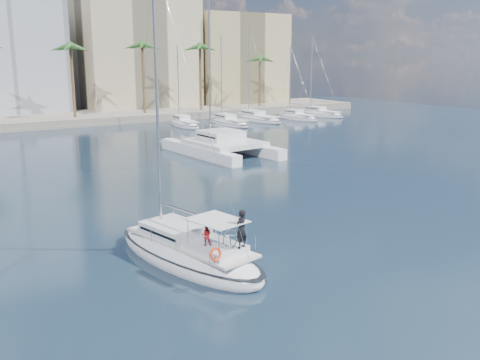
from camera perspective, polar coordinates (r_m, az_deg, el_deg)
ground at (r=29.99m, az=-0.48°, el=-6.84°), size 160.00×160.00×0.00m
quay at (r=86.82m, az=-22.21°, el=5.81°), size 120.00×14.00×1.20m
building_beige at (r=100.94m, az=-11.01°, el=12.78°), size 20.00×14.00×20.00m
building_tan_right at (r=108.12m, az=-0.43°, el=12.50°), size 18.00×12.00×18.00m
palm_centre at (r=82.35m, az=-22.29°, el=12.23°), size 3.60×3.60×12.30m
palm_right at (r=94.55m, az=-1.07°, el=13.18°), size 3.60×3.60×12.30m
main_sloop at (r=27.46m, az=-5.60°, el=-7.72°), size 5.46×10.96×15.58m
catamaran at (r=56.70m, az=-1.94°, el=3.95°), size 7.79×14.07×19.63m
seagull at (r=29.72m, az=-1.41°, el=-6.06°), size 0.98×0.42×0.18m
moored_yacht_a at (r=79.73m, az=-5.99°, el=5.70°), size 3.37×9.52×11.90m
moored_yacht_b at (r=81.06m, az=-1.21°, el=5.89°), size 3.32×10.83×13.72m
moored_yacht_c at (r=86.19m, az=1.83°, el=6.32°), size 3.98×12.33×15.54m
moored_yacht_d at (r=88.38m, az=6.08°, el=6.42°), size 3.52×9.55×11.90m
moored_yacht_e at (r=94.02m, az=8.47°, el=6.76°), size 4.61×11.11×13.72m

